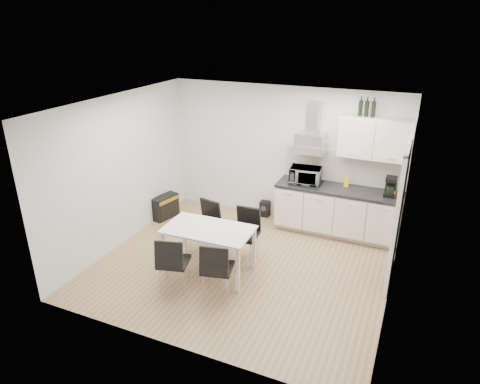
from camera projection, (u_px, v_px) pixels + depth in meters
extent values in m
plane|color=tan|center=(242.00, 266.00, 6.93)|extent=(4.50, 4.50, 0.00)
cube|color=white|center=(284.00, 155.00, 8.12)|extent=(4.50, 0.10, 2.60)
cube|color=white|center=(171.00, 255.00, 4.74)|extent=(4.50, 0.10, 2.60)
cube|color=white|center=(121.00, 171.00, 7.26)|extent=(0.10, 4.00, 2.60)
cube|color=white|center=(400.00, 218.00, 5.60)|extent=(0.10, 4.00, 2.60)
plane|color=white|center=(242.00, 105.00, 5.93)|extent=(4.50, 4.50, 0.00)
cube|color=white|center=(397.00, 218.00, 6.17)|extent=(0.08, 1.04, 2.10)
cube|color=beige|center=(336.00, 230.00, 7.96)|extent=(2.16, 0.52, 0.10)
cube|color=beige|center=(337.00, 210.00, 7.76)|extent=(2.20, 0.60, 0.76)
cube|color=black|center=(339.00, 189.00, 7.59)|extent=(2.22, 0.64, 0.04)
cube|color=beige|center=(344.00, 168.00, 7.72)|extent=(2.20, 0.02, 0.58)
cube|color=beige|center=(376.00, 138.00, 7.15)|extent=(1.20, 0.35, 0.70)
cube|color=silver|center=(310.00, 143.00, 7.60)|extent=(0.60, 0.46, 0.30)
cube|color=silver|center=(313.00, 117.00, 7.52)|extent=(0.22, 0.20, 0.55)
imported|color=silver|center=(305.00, 174.00, 7.73)|extent=(0.57, 0.35, 0.37)
cube|color=yellow|center=(346.00, 182.00, 7.60)|extent=(0.08, 0.04, 0.18)
cylinder|color=brown|center=(394.00, 194.00, 7.18)|extent=(0.04, 0.04, 0.11)
cylinder|color=#4C6626|center=(398.00, 195.00, 7.16)|extent=(0.04, 0.04, 0.11)
cylinder|color=black|center=(361.00, 106.00, 7.07)|extent=(0.07, 0.07, 0.32)
cylinder|color=black|center=(367.00, 107.00, 7.03)|extent=(0.07, 0.07, 0.32)
cylinder|color=black|center=(374.00, 107.00, 6.99)|extent=(0.07, 0.07, 0.32)
cube|color=white|center=(208.00, 229.00, 6.51)|extent=(1.37, 0.81, 0.03)
cube|color=white|center=(163.00, 253.00, 6.59)|extent=(0.05, 0.05, 0.72)
cube|color=white|center=(238.00, 270.00, 6.16)|extent=(0.05, 0.05, 0.72)
cube|color=white|center=(184.00, 234.00, 7.16)|extent=(0.05, 0.05, 0.72)
cube|color=white|center=(254.00, 248.00, 6.73)|extent=(0.05, 0.05, 0.72)
cube|color=black|center=(165.00, 207.00, 8.50)|extent=(0.35, 0.60, 0.46)
cube|color=gold|center=(170.00, 200.00, 8.39)|extent=(0.12, 0.49, 0.07)
cube|color=black|center=(265.00, 209.00, 8.59)|extent=(0.19, 0.17, 0.31)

